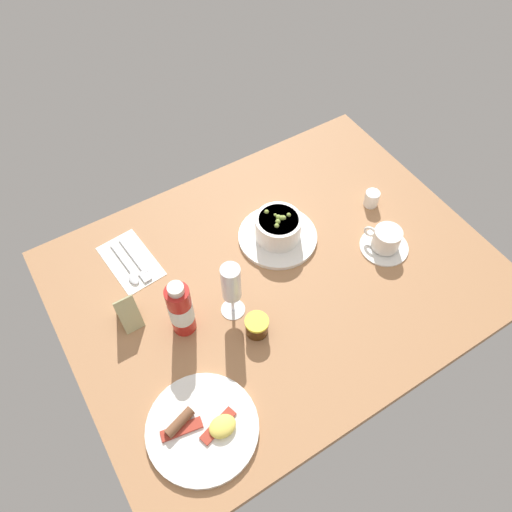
{
  "coord_description": "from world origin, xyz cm",
  "views": [
    {
      "loc": [
        42.66,
        58.07,
        108.53
      ],
      "look_at": [
        4.6,
        -3.24,
        7.49
      ],
      "focal_mm": 34.85,
      "sensor_mm": 36.0,
      "label": 1
    }
  ],
  "objects_px": {
    "menu_card": "(127,310)",
    "porridge_bowl": "(278,230)",
    "breakfast_plate": "(203,428)",
    "cutlery_setting": "(131,262)",
    "creamer_jug": "(372,198)",
    "sauce_bottle_red": "(181,309)",
    "coffee_cup": "(386,240)",
    "jam_jar": "(257,326)",
    "wine_glass": "(231,285)"
  },
  "relations": [
    {
      "from": "porridge_bowl",
      "to": "menu_card",
      "type": "height_order",
      "value": "menu_card"
    },
    {
      "from": "porridge_bowl",
      "to": "menu_card",
      "type": "bearing_deg",
      "value": 2.82
    },
    {
      "from": "jam_jar",
      "to": "menu_card",
      "type": "height_order",
      "value": "menu_card"
    },
    {
      "from": "porridge_bowl",
      "to": "wine_glass",
      "type": "bearing_deg",
      "value": 30.83
    },
    {
      "from": "jam_jar",
      "to": "sauce_bottle_red",
      "type": "height_order",
      "value": "sauce_bottle_red"
    },
    {
      "from": "porridge_bowl",
      "to": "wine_glass",
      "type": "relative_size",
      "value": 1.21
    },
    {
      "from": "creamer_jug",
      "to": "jam_jar",
      "type": "height_order",
      "value": "creamer_jug"
    },
    {
      "from": "creamer_jug",
      "to": "jam_jar",
      "type": "relative_size",
      "value": 0.92
    },
    {
      "from": "sauce_bottle_red",
      "to": "breakfast_plate",
      "type": "xyz_separation_m",
      "value": [
        0.08,
        0.24,
        -0.07
      ]
    },
    {
      "from": "wine_glass",
      "to": "menu_card",
      "type": "bearing_deg",
      "value": -25.37
    },
    {
      "from": "cutlery_setting",
      "to": "jam_jar",
      "type": "bearing_deg",
      "value": 117.04
    },
    {
      "from": "porridge_bowl",
      "to": "coffee_cup",
      "type": "bearing_deg",
      "value": 141.95
    },
    {
      "from": "creamer_jug",
      "to": "porridge_bowl",
      "type": "bearing_deg",
      "value": -7.18
    },
    {
      "from": "porridge_bowl",
      "to": "creamer_jug",
      "type": "height_order",
      "value": "porridge_bowl"
    },
    {
      "from": "jam_jar",
      "to": "sauce_bottle_red",
      "type": "distance_m",
      "value": 0.18
    },
    {
      "from": "porridge_bowl",
      "to": "cutlery_setting",
      "type": "relative_size",
      "value": 1.08
    },
    {
      "from": "cutlery_setting",
      "to": "sauce_bottle_red",
      "type": "bearing_deg",
      "value": 98.22
    },
    {
      "from": "porridge_bowl",
      "to": "wine_glass",
      "type": "xyz_separation_m",
      "value": [
        0.22,
        0.13,
        0.08
      ]
    },
    {
      "from": "menu_card",
      "to": "breakfast_plate",
      "type": "bearing_deg",
      "value": 94.46
    },
    {
      "from": "sauce_bottle_red",
      "to": "cutlery_setting",
      "type": "bearing_deg",
      "value": -81.78
    },
    {
      "from": "porridge_bowl",
      "to": "wine_glass",
      "type": "distance_m",
      "value": 0.27
    },
    {
      "from": "cutlery_setting",
      "to": "wine_glass",
      "type": "xyz_separation_m",
      "value": [
        -0.16,
        0.27,
        0.11
      ]
    },
    {
      "from": "coffee_cup",
      "to": "menu_card",
      "type": "xyz_separation_m",
      "value": [
        0.67,
        -0.16,
        0.02
      ]
    },
    {
      "from": "sauce_bottle_red",
      "to": "menu_card",
      "type": "relative_size",
      "value": 1.83
    },
    {
      "from": "menu_card",
      "to": "jam_jar",
      "type": "bearing_deg",
      "value": 142.5
    },
    {
      "from": "menu_card",
      "to": "creamer_jug",
      "type": "bearing_deg",
      "value": 178.81
    },
    {
      "from": "breakfast_plate",
      "to": "menu_card",
      "type": "distance_m",
      "value": 0.33
    },
    {
      "from": "coffee_cup",
      "to": "breakfast_plate",
      "type": "relative_size",
      "value": 0.54
    },
    {
      "from": "coffee_cup",
      "to": "creamer_jug",
      "type": "bearing_deg",
      "value": -116.37
    },
    {
      "from": "jam_jar",
      "to": "sauce_bottle_red",
      "type": "relative_size",
      "value": 0.32
    },
    {
      "from": "cutlery_setting",
      "to": "creamer_jug",
      "type": "xyz_separation_m",
      "value": [
        -0.67,
        0.17,
        0.02
      ]
    },
    {
      "from": "breakfast_plate",
      "to": "cutlery_setting",
      "type": "bearing_deg",
      "value": -95.15
    },
    {
      "from": "sauce_bottle_red",
      "to": "menu_card",
      "type": "distance_m",
      "value": 0.14
    },
    {
      "from": "cutlery_setting",
      "to": "wine_glass",
      "type": "bearing_deg",
      "value": 120.76
    },
    {
      "from": "cutlery_setting",
      "to": "menu_card",
      "type": "height_order",
      "value": "menu_card"
    },
    {
      "from": "porridge_bowl",
      "to": "menu_card",
      "type": "distance_m",
      "value": 0.45
    },
    {
      "from": "creamer_jug",
      "to": "menu_card",
      "type": "height_order",
      "value": "menu_card"
    },
    {
      "from": "menu_card",
      "to": "porridge_bowl",
      "type": "bearing_deg",
      "value": -177.18
    },
    {
      "from": "jam_jar",
      "to": "menu_card",
      "type": "bearing_deg",
      "value": -37.5
    },
    {
      "from": "wine_glass",
      "to": "breakfast_plate",
      "type": "bearing_deg",
      "value": 47.32
    },
    {
      "from": "coffee_cup",
      "to": "jam_jar",
      "type": "xyz_separation_m",
      "value": [
        0.43,
        0.03,
        -0.0
      ]
    },
    {
      "from": "cutlery_setting",
      "to": "sauce_bottle_red",
      "type": "height_order",
      "value": "sauce_bottle_red"
    },
    {
      "from": "creamer_jug",
      "to": "menu_card",
      "type": "distance_m",
      "value": 0.74
    },
    {
      "from": "porridge_bowl",
      "to": "creamer_jug",
      "type": "xyz_separation_m",
      "value": [
        -0.3,
        0.04,
        -0.01
      ]
    },
    {
      "from": "cutlery_setting",
      "to": "creamer_jug",
      "type": "bearing_deg",
      "value": 165.54
    },
    {
      "from": "creamer_jug",
      "to": "coffee_cup",
      "type": "bearing_deg",
      "value": 63.63
    },
    {
      "from": "sauce_bottle_red",
      "to": "porridge_bowl",
      "type": "bearing_deg",
      "value": -162.42
    },
    {
      "from": "creamer_jug",
      "to": "sauce_bottle_red",
      "type": "distance_m",
      "value": 0.65
    },
    {
      "from": "creamer_jug",
      "to": "menu_card",
      "type": "bearing_deg",
      "value": -1.19
    },
    {
      "from": "creamer_jug",
      "to": "jam_jar",
      "type": "xyz_separation_m",
      "value": [
        0.5,
        0.17,
        0.0
      ]
    }
  ]
}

